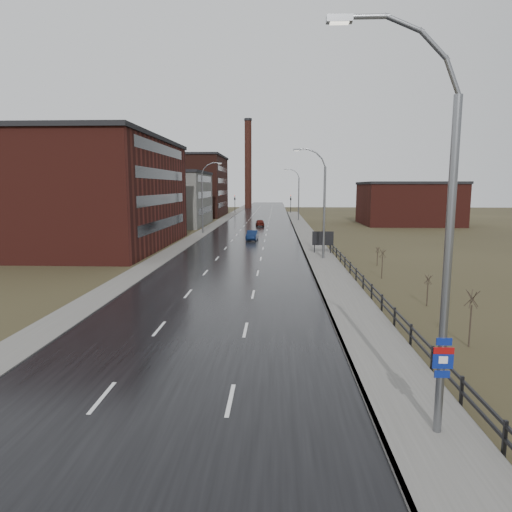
# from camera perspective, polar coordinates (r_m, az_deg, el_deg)

# --- Properties ---
(ground) EXTENTS (320.00, 320.00, 0.00)m
(ground) POSITION_cam_1_polar(r_m,az_deg,el_deg) (13.96, -15.41, -24.27)
(ground) COLOR #2D2819
(ground) RESTS_ON ground
(road) EXTENTS (14.00, 300.00, 0.06)m
(road) POSITION_cam_1_polar(r_m,az_deg,el_deg) (71.60, -0.59, 2.65)
(road) COLOR black
(road) RESTS_ON ground
(sidewalk_right) EXTENTS (3.20, 180.00, 0.18)m
(sidewalk_right) POSITION_cam_1_polar(r_m,az_deg,el_deg) (46.94, 8.28, -0.55)
(sidewalk_right) COLOR #595651
(sidewalk_right) RESTS_ON ground
(curb_right) EXTENTS (0.16, 180.00, 0.18)m
(curb_right) POSITION_cam_1_polar(r_m,az_deg,el_deg) (46.81, 6.42, -0.53)
(curb_right) COLOR slate
(curb_right) RESTS_ON ground
(sidewalk_left) EXTENTS (2.40, 260.00, 0.12)m
(sidewalk_left) POSITION_cam_1_polar(r_m,az_deg,el_deg) (72.51, -7.08, 2.68)
(sidewalk_left) COLOR #595651
(sidewalk_left) RESTS_ON ground
(warehouse_near) EXTENTS (22.44, 28.56, 13.50)m
(warehouse_near) POSITION_cam_1_polar(r_m,az_deg,el_deg) (61.38, -21.56, 7.35)
(warehouse_near) COLOR #471914
(warehouse_near) RESTS_ON ground
(warehouse_mid) EXTENTS (16.32, 20.40, 10.50)m
(warehouse_mid) POSITION_cam_1_polar(r_m,az_deg,el_deg) (91.78, -11.34, 7.08)
(warehouse_mid) COLOR slate
(warehouse_mid) RESTS_ON ground
(warehouse_far) EXTENTS (26.52, 24.48, 15.50)m
(warehouse_far) POSITION_cam_1_polar(r_m,az_deg,el_deg) (122.10, -10.30, 8.63)
(warehouse_far) COLOR #331611
(warehouse_far) RESTS_ON ground
(building_right) EXTENTS (18.36, 16.32, 8.50)m
(building_right) POSITION_cam_1_polar(r_m,az_deg,el_deg) (96.84, 18.48, 6.28)
(building_right) COLOR #471914
(building_right) RESTS_ON ground
(smokestack) EXTENTS (2.70, 2.70, 30.70)m
(smokestack) POSITION_cam_1_polar(r_m,az_deg,el_deg) (161.61, -0.99, 11.48)
(smokestack) COLOR #331611
(smokestack) RESTS_ON ground
(streetlight_main) EXTENTS (3.91, 0.29, 12.11)m
(streetlight_main) POSITION_cam_1_polar(r_m,az_deg,el_deg) (13.96, 21.75, 2.03)
(streetlight_main) COLOR slate
(streetlight_main) RESTS_ON ground
(streetlight_right_mid) EXTENTS (3.36, 0.28, 11.35)m
(streetlight_right_mid) POSITION_cam_1_polar(r_m,az_deg,el_deg) (47.36, 8.19, 6.53)
(streetlight_right_mid) COLOR slate
(streetlight_right_mid) RESTS_ON ground
(streetlight_left) EXTENTS (3.36, 0.28, 11.35)m
(streetlight_left) POSITION_cam_1_polar(r_m,az_deg,el_deg) (74.04, -6.52, 7.30)
(streetlight_left) COLOR slate
(streetlight_left) RESTS_ON ground
(streetlight_right_far) EXTENTS (3.36, 0.28, 11.35)m
(streetlight_right_far) POSITION_cam_1_polar(r_m,az_deg,el_deg) (101.23, 5.20, 7.67)
(streetlight_right_far) COLOR slate
(streetlight_right_far) RESTS_ON ground
(guardrail) EXTENTS (0.10, 53.05, 1.10)m
(guardrail) POSITION_cam_1_polar(r_m,az_deg,el_deg) (30.87, 14.52, -4.37)
(guardrail) COLOR black
(guardrail) RESTS_ON ground
(shrub_c) EXTENTS (0.65, 0.68, 2.75)m
(shrub_c) POSITION_cam_1_polar(r_m,az_deg,el_deg) (23.88, 25.26, -6.90)
(shrub_c) COLOR #382D23
(shrub_c) RESTS_ON ground
(shrub_d) EXTENTS (0.48, 0.51, 2.02)m
(shrub_d) POSITION_cam_1_polar(r_m,az_deg,el_deg) (30.93, 20.66, -3.95)
(shrub_d) COLOR #382D23
(shrub_d) RESTS_ON ground
(shrub_e) EXTENTS (0.58, 0.61, 2.46)m
(shrub_e) POSITION_cam_1_polar(r_m,az_deg,el_deg) (38.96, 15.50, -0.84)
(shrub_e) COLOR #382D23
(shrub_e) RESTS_ON ground
(shrub_f) EXTENTS (0.44, 0.46, 1.82)m
(shrub_f) POSITION_cam_1_polar(r_m,az_deg,el_deg) (45.23, 14.94, 0.03)
(shrub_f) COLOR #382D23
(shrub_f) RESTS_ON ground
(billboard) EXTENTS (2.37, 0.17, 2.60)m
(billboard) POSITION_cam_1_polar(r_m,az_deg,el_deg) (51.43, 8.35, 2.12)
(billboard) COLOR black
(billboard) RESTS_ON ground
(traffic_light_left) EXTENTS (0.58, 2.73, 5.30)m
(traffic_light_left) POSITION_cam_1_polar(r_m,az_deg,el_deg) (131.68, -2.66, 7.37)
(traffic_light_left) COLOR black
(traffic_light_left) RESTS_ON ground
(traffic_light_right) EXTENTS (0.58, 2.73, 5.30)m
(traffic_light_right) POSITION_cam_1_polar(r_m,az_deg,el_deg) (131.20, 4.37, 7.35)
(traffic_light_right) COLOR black
(traffic_light_right) RESTS_ON ground
(car_near) EXTENTS (1.68, 4.22, 1.37)m
(car_near) POSITION_cam_1_polar(r_m,az_deg,el_deg) (64.38, -0.47, 2.56)
(car_near) COLOR #0B1A3B
(car_near) RESTS_ON ground
(car_far) EXTENTS (1.91, 4.03, 1.33)m
(car_far) POSITION_cam_1_polar(r_m,az_deg,el_deg) (87.37, 0.50, 4.15)
(car_far) COLOR #4A110C
(car_far) RESTS_ON ground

